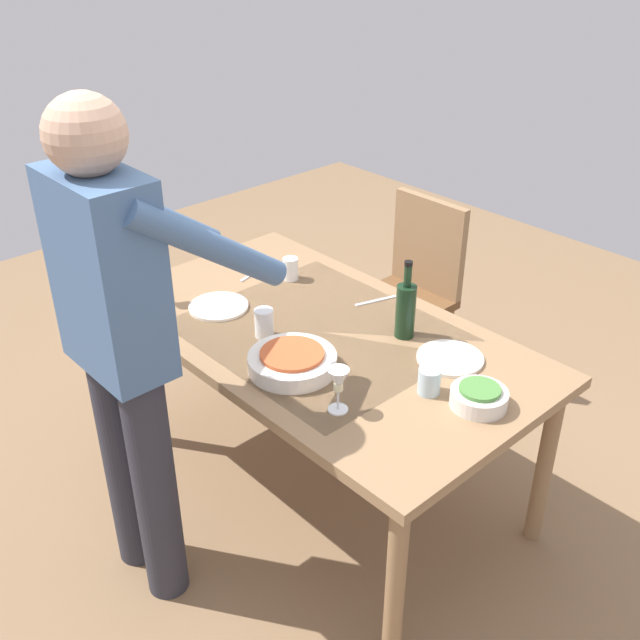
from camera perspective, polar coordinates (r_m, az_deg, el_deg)
The scene contains 16 objects.
ground_plane at distance 3.13m, azimuth -0.00°, elevation -12.38°, with size 6.00×6.00×0.00m, color #846647.
dining_table at distance 2.73m, azimuth -0.00°, elevation -2.13°, with size 1.65×0.93×0.72m.
chair_near at distance 3.50m, azimuth 7.16°, elevation 2.89°, with size 0.40×0.40×0.91m.
person_server at distance 2.28m, azimuth -14.93°, elevation -1.36°, with size 0.42×0.61×1.69m.
wine_bottle at distance 2.64m, azimuth 6.62°, elevation 0.86°, with size 0.07×0.07×0.30m.
wine_glass_left at distance 2.91m, azimuth -12.50°, elevation 3.15°, with size 0.07×0.07×0.15m.
wine_glass_right at distance 2.24m, azimuth 1.42°, elevation -4.84°, with size 0.07×0.07×0.15m.
water_cup_near_left at distance 2.65m, azimuth -4.33°, elevation -0.24°, with size 0.07×0.07×0.11m, color silver.
water_cup_near_right at distance 2.38m, azimuth 8.41°, elevation -4.70°, with size 0.07×0.07×0.09m, color silver.
water_cup_far_left at distance 3.05m, azimuth -2.29°, elevation 3.97°, with size 0.06×0.06×0.09m, color silver.
serving_bowl_pasta at distance 2.47m, azimuth -2.16°, elevation -3.17°, with size 0.30×0.30×0.07m.
side_bowl_salad at distance 2.36m, azimuth 12.17°, elevation -5.80°, with size 0.18×0.18×0.07m.
dinner_plate_near at distance 2.57m, azimuth 10.01°, elevation -2.92°, with size 0.23×0.23×0.01m, color white.
dinner_plate_far at distance 2.88m, azimuth -7.84°, elevation 1.04°, with size 0.23×0.23×0.01m, color white.
table_knife at distance 3.14m, azimuth -5.03°, elevation 3.71°, with size 0.01×0.20×0.01m, color silver.
table_fork at distance 2.91m, azimuth 4.34°, elevation 1.49°, with size 0.01×0.18×0.01m, color silver.
Camera 1 is at (-1.70, 1.57, 2.11)m, focal length 41.46 mm.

